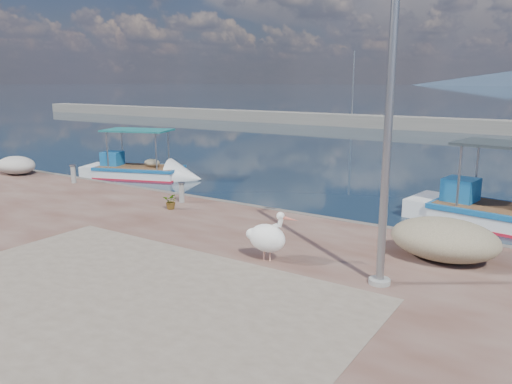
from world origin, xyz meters
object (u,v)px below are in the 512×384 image
(boat_left, at_px, (139,173))
(pelican, at_px, (268,237))
(lamp_post, at_px, (389,120))
(boat_right, at_px, (508,221))
(bollard_near, at_px, (182,191))

(boat_left, relative_size, pelican, 4.75)
(pelican, distance_m, lamp_post, 3.78)
(lamp_post, bearing_deg, boat_right, 79.05)
(bollard_near, bearing_deg, boat_left, 147.04)
(boat_left, bearing_deg, bollard_near, -52.28)
(boat_right, distance_m, bollard_near, 10.58)
(lamp_post, bearing_deg, boat_left, 153.45)
(pelican, bearing_deg, bollard_near, 141.44)
(lamp_post, height_order, bollard_near, lamp_post)
(pelican, height_order, bollard_near, pelican)
(boat_left, bearing_deg, boat_right, -17.92)
(boat_right, bearing_deg, boat_left, -169.98)
(boat_right, xyz_separation_m, lamp_post, (-1.48, -7.64, 3.56))
(bollard_near, bearing_deg, boat_right, 25.76)
(boat_left, distance_m, boat_right, 15.99)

